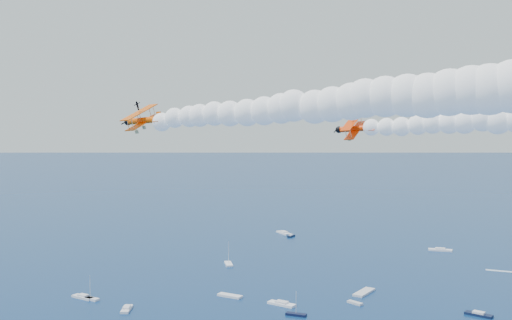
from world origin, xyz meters
The scene contains 4 objects.
biplane_lead centered at (9.87, 28.40, 55.05)m, with size 7.64×8.57×5.16m, color #FD3B05, non-canonical shape.
biplane_trail centered at (-14.05, -0.50, 56.56)m, with size 7.50×8.41×5.07m, color #FF5A05, non-canonical shape.
smoke_trail_trail centered at (16.04, 3.02, 58.87)m, with size 60.98×13.09×11.37m, color white, non-canonical shape.
spectator_boats centered at (0.22, 106.06, 0.35)m, with size 211.38×172.53×0.70m.
Camera 1 is at (56.12, -74.62, 57.14)m, focal length 43.89 mm.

